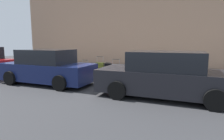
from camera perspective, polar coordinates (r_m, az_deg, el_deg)
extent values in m
plane|color=#333335|center=(9.83, -4.76, -3.03)|extent=(40.00, 40.00, 0.00)
cube|color=gray|center=(12.03, 1.03, -0.57)|extent=(18.00, 5.00, 0.14)
cube|color=#9E7A60|center=(17.89, 9.22, 17.41)|extent=(24.00, 3.00, 9.57)
cube|color=#59601E|center=(9.06, 15.03, -1.32)|extent=(0.40, 0.19, 0.64)
cube|color=black|center=(9.06, 15.03, -1.32)|extent=(0.41, 0.04, 0.65)
cylinder|color=gray|center=(8.99, 16.18, 0.74)|extent=(0.02, 0.02, 0.04)
cylinder|color=gray|center=(9.03, 14.06, 0.86)|extent=(0.02, 0.02, 0.04)
cylinder|color=black|center=(9.01, 15.12, 0.93)|extent=(0.34, 0.03, 0.02)
cylinder|color=black|center=(9.09, 16.05, -3.23)|extent=(0.04, 0.02, 0.04)
cylinder|color=black|center=(9.13, 13.88, -3.09)|extent=(0.04, 0.02, 0.04)
cube|color=#0F606B|center=(9.13, 12.26, -1.10)|extent=(0.36, 0.27, 0.65)
cube|color=black|center=(9.13, 12.26, -1.10)|extent=(0.36, 0.07, 0.67)
cylinder|color=gray|center=(9.03, 13.23, 1.77)|extent=(0.02, 0.02, 0.29)
cylinder|color=gray|center=(9.11, 11.47, 1.88)|extent=(0.02, 0.02, 0.29)
cylinder|color=black|center=(9.05, 12.38, 2.72)|extent=(0.29, 0.04, 0.02)
cylinder|color=black|center=(9.15, 13.10, -3.05)|extent=(0.05, 0.02, 0.04)
cylinder|color=black|center=(9.22, 11.30, -2.90)|extent=(0.05, 0.02, 0.04)
cube|color=navy|center=(9.29, 9.62, -1.05)|extent=(0.40, 0.25, 0.59)
cube|color=black|center=(9.29, 9.62, -1.05)|extent=(0.41, 0.05, 0.61)
cylinder|color=gray|center=(9.19, 10.72, 1.60)|extent=(0.02, 0.02, 0.29)
cylinder|color=gray|center=(9.28, 8.67, 1.71)|extent=(0.02, 0.02, 0.29)
cylinder|color=black|center=(9.22, 9.71, 2.56)|extent=(0.34, 0.02, 0.02)
cylinder|color=black|center=(9.30, 10.63, -2.79)|extent=(0.04, 0.02, 0.04)
cylinder|color=black|center=(9.39, 8.54, -2.63)|extent=(0.04, 0.02, 0.04)
cube|color=maroon|center=(9.43, 6.71, -0.99)|extent=(0.44, 0.22, 0.55)
cube|color=black|center=(9.43, 6.71, -0.99)|extent=(0.45, 0.05, 0.56)
cylinder|color=gray|center=(9.34, 7.86, 0.73)|extent=(0.02, 0.02, 0.04)
cylinder|color=gray|center=(9.44, 5.64, 0.85)|extent=(0.02, 0.02, 0.04)
cylinder|color=black|center=(9.38, 6.74, 0.92)|extent=(0.38, 0.03, 0.02)
cylinder|color=black|center=(9.42, 7.82, -2.58)|extent=(0.04, 0.02, 0.04)
cylinder|color=black|center=(9.53, 5.56, -2.42)|extent=(0.04, 0.02, 0.04)
cube|color=#9EA0A8|center=(9.63, 4.01, -0.85)|extent=(0.41, 0.29, 0.52)
cube|color=black|center=(9.63, 4.01, -0.85)|extent=(0.40, 0.08, 0.53)
cylinder|color=gray|center=(9.55, 4.99, 0.75)|extent=(0.02, 0.02, 0.04)
cylinder|color=gray|center=(9.63, 3.07, 0.83)|extent=(0.02, 0.02, 0.04)
cylinder|color=black|center=(9.59, 4.03, 0.91)|extent=(0.33, 0.05, 0.02)
cylinder|color=black|center=(9.63, 4.98, -2.30)|extent=(0.05, 0.02, 0.04)
cylinder|color=black|center=(9.72, 3.02, -2.18)|extent=(0.05, 0.02, 0.04)
cube|color=red|center=(9.75, 1.17, -0.40)|extent=(0.45, 0.20, 0.63)
cube|color=black|center=(9.75, 1.17, -0.40)|extent=(0.46, 0.05, 0.64)
cylinder|color=gray|center=(9.62, 2.25, 2.29)|extent=(0.02, 0.02, 0.31)
cylinder|color=gray|center=(9.76, 0.11, 2.38)|extent=(0.02, 0.02, 0.31)
cylinder|color=black|center=(9.67, 1.18, 3.25)|extent=(0.39, 0.04, 0.02)
cylinder|color=black|center=(9.73, 2.26, -2.16)|extent=(0.04, 0.02, 0.04)
cylinder|color=black|center=(9.87, 0.09, -2.00)|extent=(0.04, 0.02, 0.04)
cube|color=black|center=(9.99, -1.18, 0.04)|extent=(0.35, 0.20, 0.70)
cube|color=black|center=(9.99, -1.18, 0.04)|extent=(0.35, 0.04, 0.72)
cylinder|color=gray|center=(9.88, -0.43, 2.12)|extent=(0.02, 0.02, 0.04)
cylinder|color=gray|center=(10.00, -1.93, 2.19)|extent=(0.02, 0.02, 0.04)
cylinder|color=black|center=(9.94, -1.18, 2.27)|extent=(0.29, 0.03, 0.02)
cylinder|color=black|center=(9.98, -0.40, -1.88)|extent=(0.04, 0.02, 0.04)
cylinder|color=black|center=(10.10, -1.93, -1.76)|extent=(0.04, 0.02, 0.04)
cube|color=#59601E|center=(10.15, -3.61, 0.22)|extent=(0.43, 0.26, 0.72)
cube|color=black|center=(10.15, -3.61, 0.22)|extent=(0.43, 0.08, 0.74)
cylinder|color=gray|center=(10.02, -2.70, 3.11)|extent=(0.02, 0.02, 0.31)
cylinder|color=gray|center=(10.16, -4.56, 3.17)|extent=(0.02, 0.02, 0.31)
cylinder|color=black|center=(10.07, -3.64, 4.03)|extent=(0.36, 0.06, 0.02)
cylinder|color=black|center=(10.13, -2.64, -1.74)|extent=(0.05, 0.02, 0.04)
cylinder|color=black|center=(10.27, -4.53, -1.62)|extent=(0.05, 0.02, 0.04)
cube|color=#0F606B|center=(10.42, -5.70, -0.02)|extent=(0.36, 0.28, 0.57)
cube|color=black|center=(10.42, -5.70, -0.02)|extent=(0.35, 0.06, 0.58)
cylinder|color=gray|center=(10.30, -5.05, 1.60)|extent=(0.02, 0.02, 0.04)
cylinder|color=gray|center=(10.46, -6.38, 1.68)|extent=(0.02, 0.02, 0.04)
cylinder|color=black|center=(10.38, -5.72, 1.75)|extent=(0.29, 0.04, 0.02)
cylinder|color=black|center=(10.38, -4.99, -1.52)|extent=(0.04, 0.02, 0.04)
cylinder|color=black|center=(10.54, -6.35, -1.39)|extent=(0.04, 0.02, 0.04)
cube|color=navy|center=(10.58, -8.09, -0.11)|extent=(0.43, 0.25, 0.51)
cube|color=black|center=(10.58, -8.09, -0.11)|extent=(0.43, 0.05, 0.52)
cylinder|color=gray|center=(10.43, -7.31, 2.08)|extent=(0.02, 0.02, 0.32)
cylinder|color=gray|center=(10.63, -8.95, 2.16)|extent=(0.02, 0.02, 0.32)
cylinder|color=black|center=(10.51, -8.16, 2.98)|extent=(0.36, 0.03, 0.02)
cylinder|color=black|center=(10.51, -7.22, -1.43)|extent=(0.04, 0.02, 0.04)
cylinder|color=black|center=(10.72, -8.90, -1.28)|extent=(0.04, 0.02, 0.04)
cube|color=maroon|center=(10.92, -9.78, 0.25)|extent=(0.35, 0.24, 0.56)
cube|color=black|center=(10.92, -9.78, 0.25)|extent=(0.35, 0.05, 0.57)
cylinder|color=gray|center=(10.81, -9.19, 1.77)|extent=(0.02, 0.02, 0.04)
cylinder|color=gray|center=(10.96, -10.44, 1.83)|extent=(0.02, 0.02, 0.04)
cylinder|color=black|center=(10.88, -9.82, 1.91)|extent=(0.28, 0.03, 0.02)
cylinder|color=black|center=(10.88, -9.10, -1.13)|extent=(0.04, 0.02, 0.04)
cylinder|color=black|center=(11.04, -10.39, -1.03)|extent=(0.04, 0.02, 0.04)
cylinder|color=#D89E0C|center=(11.29, -12.95, 0.49)|extent=(0.20, 0.20, 0.59)
sphere|color=#D89E0C|center=(11.25, -13.00, 2.23)|extent=(0.21, 0.21, 0.21)
cylinder|color=#D89E0C|center=(11.38, -13.55, 0.68)|extent=(0.09, 0.10, 0.09)
cylinder|color=#D89E0C|center=(11.19, -12.34, 0.60)|extent=(0.09, 0.10, 0.09)
cylinder|color=brown|center=(11.56, -15.96, 0.96)|extent=(0.14, 0.14, 0.75)
cube|color=black|center=(6.92, 15.79, -3.32)|extent=(4.85, 1.95, 0.80)
cube|color=black|center=(6.81, 16.03, 2.66)|extent=(2.55, 1.71, 0.65)
cylinder|color=black|center=(6.46, 1.56, -6.14)|extent=(0.65, 0.25, 0.64)
cylinder|color=black|center=(8.10, 5.93, -3.20)|extent=(0.65, 0.25, 0.64)
cylinder|color=black|center=(6.13, 28.77, -7.98)|extent=(0.65, 0.25, 0.64)
cylinder|color=black|center=(7.84, 27.28, -4.49)|extent=(0.65, 0.25, 0.64)
cube|color=#141E4C|center=(9.36, -18.97, -0.50)|extent=(4.52, 1.89, 0.79)
cube|color=black|center=(9.28, -19.18, 3.88)|extent=(2.37, 1.67, 0.65)
cylinder|color=black|center=(9.79, -28.40, -2.17)|extent=(0.65, 0.24, 0.64)
cylinder|color=black|center=(10.96, -21.35, -0.70)|extent=(0.65, 0.24, 0.64)
cylinder|color=black|center=(7.87, -15.48, -3.81)|extent=(0.65, 0.24, 0.64)
cylinder|color=black|center=(9.28, -8.88, -1.77)|extent=(0.65, 0.24, 0.64)
cylinder|color=black|center=(12.72, -28.58, 0.03)|extent=(0.65, 0.25, 0.64)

